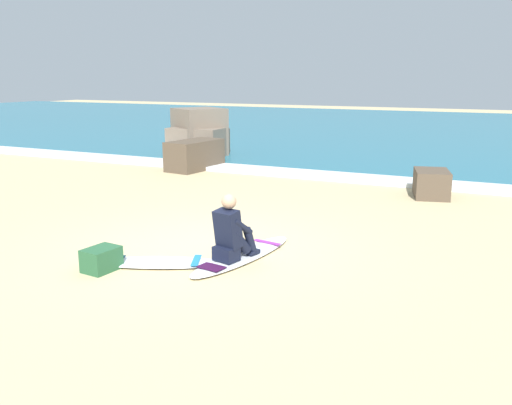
{
  "coord_description": "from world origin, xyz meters",
  "views": [
    {
      "loc": [
        4.19,
        -7.05,
        2.63
      ],
      "look_at": [
        0.36,
        1.04,
        0.55
      ],
      "focal_mm": 38.52,
      "sensor_mm": 36.0,
      "label": 1
    }
  ],
  "objects": [
    {
      "name": "ground_plane",
      "position": [
        0.0,
        0.0,
        0.0
      ],
      "size": [
        80.0,
        80.0,
        0.0
      ],
      "primitive_type": "plane",
      "color": "#CCB584"
    },
    {
      "name": "sea",
      "position": [
        0.0,
        20.28,
        0.05
      ],
      "size": [
        80.0,
        28.0,
        0.1
      ],
      "primitive_type": "cube",
      "color": "teal",
      "rests_on": "ground"
    },
    {
      "name": "breaking_foam",
      "position": [
        0.0,
        6.58,
        0.06
      ],
      "size": [
        80.0,
        0.9,
        0.11
      ],
      "primitive_type": "cube",
      "color": "white",
      "rests_on": "ground"
    },
    {
      "name": "surfboard_main",
      "position": [
        0.71,
        -0.16,
        0.04
      ],
      "size": [
        0.88,
        2.37,
        0.08
      ],
      "color": "silver",
      "rests_on": "ground"
    },
    {
      "name": "surfer_seated",
      "position": [
        0.67,
        -0.44,
        0.44
      ],
      "size": [
        0.49,
        0.76,
        0.95
      ],
      "color": "black",
      "rests_on": "surfboard_main"
    },
    {
      "name": "surfboard_spare_near",
      "position": [
        -0.24,
        -0.96,
        0.04
      ],
      "size": [
        1.99,
        1.26,
        0.08
      ],
      "color": "silver",
      "rests_on": "ground"
    },
    {
      "name": "rock_outcrop_distant",
      "position": [
        -4.9,
        7.94,
        0.62
      ],
      "size": [
        2.57,
        3.91,
        1.6
      ],
      "color": "#756656",
      "rests_on": "ground"
    },
    {
      "name": "shoreline_rock",
      "position": [
        2.6,
        5.34,
        0.3
      ],
      "size": [
        0.94,
        1.17,
        0.6
      ],
      "primitive_type": "cube",
      "rotation": [
        0.0,
        0.0,
        1.82
      ],
      "color": "brown",
      "rests_on": "ground"
    },
    {
      "name": "beach_bag",
      "position": [
        -0.81,
        -1.48,
        0.16
      ],
      "size": [
        0.41,
        0.52,
        0.32
      ],
      "primitive_type": "cube",
      "rotation": [
        0.0,
        0.0,
        -0.11
      ],
      "color": "#285B38",
      "rests_on": "ground"
    }
  ]
}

